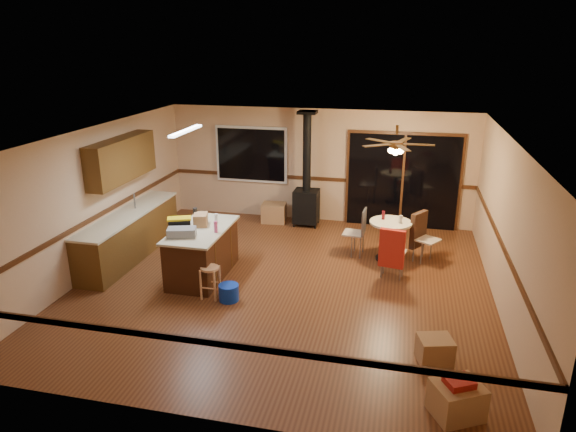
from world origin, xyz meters
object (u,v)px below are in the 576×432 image
(blue_bucket, at_px, (229,293))
(box_corner_b, at_px, (435,350))
(dining_table, at_px, (390,234))
(bar_stool, at_px, (210,282))
(kitchen_island, at_px, (202,252))
(chair_right, at_px, (420,230))
(toolbox_grey, at_px, (182,232))
(box_under_window, at_px, (274,213))
(wood_stove, at_px, (306,195))
(toolbox_black, at_px, (180,225))
(chair_near, at_px, (392,248))
(box_corner_a, at_px, (457,400))
(chair_left, at_px, (359,227))

(blue_bucket, bearing_deg, box_corner_b, -17.40)
(dining_table, bearing_deg, bar_stool, -141.53)
(kitchen_island, bearing_deg, chair_right, 23.19)
(kitchen_island, xyz_separation_m, blue_bucket, (0.76, -0.79, -0.32))
(box_corner_b, bearing_deg, toolbox_grey, 161.59)
(toolbox_grey, relative_size, chair_right, 0.67)
(box_under_window, bearing_deg, bar_stool, -91.38)
(wood_stove, distance_m, box_under_window, 0.93)
(dining_table, bearing_deg, toolbox_black, -155.28)
(blue_bucket, distance_m, chair_near, 2.93)
(box_corner_a, bearing_deg, box_under_window, 121.61)
(chair_near, xyz_separation_m, chair_right, (0.48, 1.03, 0.00))
(chair_near, bearing_deg, bar_stool, -154.86)
(toolbox_grey, height_order, toolbox_black, toolbox_black)
(dining_table, bearing_deg, box_corner_b, -77.43)
(kitchen_island, bearing_deg, chair_near, 10.13)
(kitchen_island, xyz_separation_m, box_corner_a, (4.16, -2.80, -0.25))
(chair_left, bearing_deg, toolbox_black, -149.72)
(chair_near, distance_m, chair_right, 1.14)
(chair_right, bearing_deg, box_corner_b, -86.96)
(bar_stool, distance_m, chair_left, 3.22)
(dining_table, height_order, chair_near, chair_near)
(wood_stove, bearing_deg, kitchen_island, -113.09)
(blue_bucket, height_order, chair_left, chair_left)
(dining_table, relative_size, chair_left, 1.55)
(chair_right, bearing_deg, bar_stool, -144.64)
(wood_stove, height_order, toolbox_grey, wood_stove)
(toolbox_black, height_order, chair_right, toolbox_black)
(dining_table, distance_m, box_corner_b, 3.36)
(blue_bucket, distance_m, box_under_window, 3.90)
(bar_stool, bearing_deg, box_corner_a, -28.77)
(blue_bucket, bearing_deg, kitchen_island, 133.79)
(box_under_window, height_order, box_corner_a, box_under_window)
(bar_stool, bearing_deg, chair_near, 25.14)
(toolbox_grey, bearing_deg, chair_left, 35.16)
(chair_left, relative_size, chair_near, 0.74)
(chair_right, distance_m, box_corner_b, 3.44)
(toolbox_grey, relative_size, bar_stool, 0.86)
(chair_near, bearing_deg, box_corner_b, -74.51)
(kitchen_island, xyz_separation_m, chair_near, (3.30, 0.59, 0.14))
(toolbox_grey, bearing_deg, box_under_window, 78.80)
(chair_right, bearing_deg, box_under_window, 155.54)
(wood_stove, xyz_separation_m, toolbox_black, (-1.62, -3.22, 0.27))
(toolbox_black, bearing_deg, bar_stool, -38.17)
(dining_table, distance_m, box_under_window, 3.18)
(box_corner_b, bearing_deg, box_corner_a, -78.96)
(chair_left, bearing_deg, toolbox_grey, -144.84)
(toolbox_black, distance_m, bar_stool, 1.20)
(blue_bucket, height_order, box_under_window, box_under_window)
(toolbox_grey, xyz_separation_m, toolbox_black, (-0.15, 0.25, 0.03))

